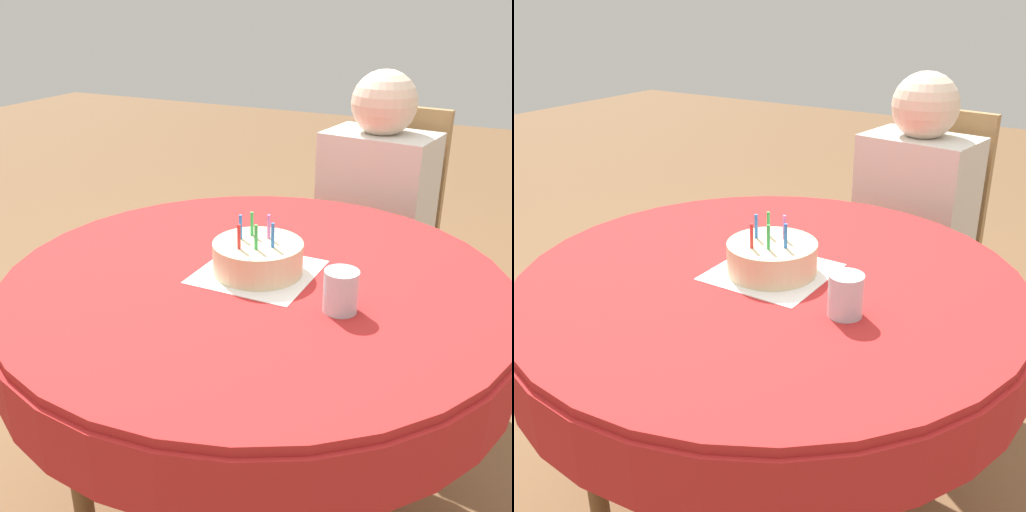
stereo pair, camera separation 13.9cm
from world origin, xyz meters
TOP-DOWN VIEW (x-y plane):
  - dining_table at (0.00, 0.00)m, footprint 1.20×1.20m
  - chair at (0.07, 0.93)m, footprint 0.45×0.45m
  - person at (0.05, 0.83)m, footprint 0.40×0.37m
  - napkin at (-0.00, 0.01)m, footprint 0.26×0.26m
  - birthday_cake at (-0.00, 0.01)m, footprint 0.21×0.21m
  - drinking_glass at (0.24, -0.08)m, footprint 0.07×0.07m

SIDE VIEW (x-z plane):
  - chair at x=0.07m, z-range 0.03..1.04m
  - dining_table at x=0.00m, z-range 0.30..1.07m
  - person at x=0.05m, z-range 0.13..1.29m
  - napkin at x=0.00m, z-range 0.77..0.77m
  - birthday_cake at x=0.00m, z-range 0.75..0.88m
  - drinking_glass at x=0.24m, z-range 0.77..0.86m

